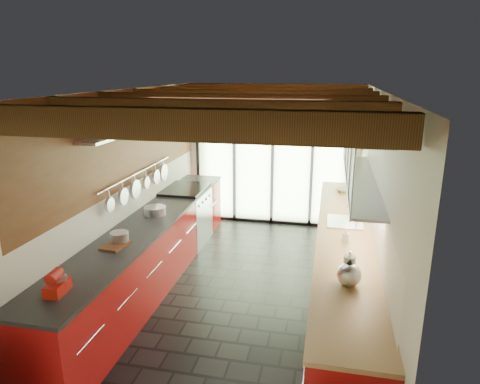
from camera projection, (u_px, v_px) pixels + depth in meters
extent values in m
plane|color=black|center=(243.00, 290.00, 5.71)|extent=(5.50, 5.50, 0.00)
plane|color=silver|center=(273.00, 156.00, 7.93)|extent=(3.20, 0.00, 3.20)
plane|color=silver|center=(157.00, 317.00, 2.76)|extent=(3.20, 0.00, 3.20)
plane|color=silver|center=(125.00, 190.00, 5.67)|extent=(0.00, 5.50, 5.50)
plane|color=silver|center=(376.00, 206.00, 5.03)|extent=(0.00, 5.50, 5.50)
plane|color=#472814|center=(243.00, 91.00, 4.99)|extent=(5.50, 5.50, 0.00)
cube|color=#593316|center=(177.00, 124.00, 2.91)|extent=(3.14, 0.14, 0.22)
cube|color=#593316|center=(212.00, 112.00, 3.75)|extent=(3.14, 0.14, 0.22)
cube|color=#593316|center=(235.00, 104.00, 4.60)|extent=(3.14, 0.14, 0.22)
cube|color=#593316|center=(250.00, 99.00, 5.45)|extent=(3.14, 0.14, 0.22)
cube|color=#593316|center=(262.00, 95.00, 6.29)|extent=(3.14, 0.14, 0.22)
cube|color=#593316|center=(270.00, 92.00, 7.14)|extent=(3.14, 0.14, 0.22)
cube|color=brown|center=(274.00, 98.00, 7.61)|extent=(3.14, 0.06, 0.50)
plane|color=brown|center=(130.00, 137.00, 5.67)|extent=(0.00, 4.90, 4.90)
plane|color=#C6EAAD|center=(273.00, 168.00, 7.98)|extent=(2.90, 0.00, 2.90)
cube|color=black|center=(198.00, 164.00, 8.26)|extent=(0.05, 0.04, 2.15)
cube|color=black|center=(353.00, 172.00, 7.68)|extent=(0.05, 0.04, 2.15)
cube|color=black|center=(272.00, 168.00, 7.94)|extent=(0.06, 0.05, 2.15)
cube|color=black|center=(273.00, 110.00, 7.64)|extent=(2.90, 0.05, 0.06)
cylinder|color=red|center=(274.00, 98.00, 7.57)|extent=(0.34, 0.04, 0.34)
cylinder|color=beige|center=(273.00, 98.00, 7.55)|extent=(0.28, 0.02, 0.28)
cube|color=#A41011|center=(152.00, 252.00, 5.84)|extent=(0.65, 5.00, 0.88)
cube|color=black|center=(150.00, 220.00, 5.71)|extent=(0.68, 5.00, 0.04)
cube|color=silver|center=(186.00, 217.00, 7.20)|extent=(0.66, 0.90, 0.90)
cube|color=black|center=(185.00, 189.00, 7.07)|extent=(0.65, 0.90, 0.06)
cube|color=#A41011|center=(343.00, 269.00, 5.33)|extent=(0.65, 5.00, 0.88)
cube|color=#AB7C53|center=(345.00, 235.00, 5.20)|extent=(0.68, 5.00, 0.04)
cube|color=white|center=(317.00, 254.00, 5.77)|extent=(0.02, 0.60, 0.84)
cube|color=silver|center=(345.00, 222.00, 5.57)|extent=(0.45, 0.52, 0.02)
cylinder|color=silver|center=(357.00, 210.00, 5.49)|extent=(0.02, 0.02, 0.34)
torus|color=silver|center=(353.00, 197.00, 5.46)|extent=(0.14, 0.02, 0.14)
plane|color=silver|center=(349.00, 154.00, 5.23)|extent=(0.00, 3.00, 3.00)
cube|color=#9EA0A5|center=(361.00, 181.00, 5.28)|extent=(0.34, 3.00, 0.03)
cube|color=#9EA0A5|center=(365.00, 127.00, 5.10)|extent=(0.34, 3.00, 0.03)
cylinder|color=silver|center=(138.00, 173.00, 5.89)|extent=(0.02, 2.20, 0.02)
cube|color=silver|center=(138.00, 128.00, 5.61)|extent=(0.28, 2.60, 0.03)
cylinder|color=silver|center=(110.00, 205.00, 5.09)|extent=(0.04, 0.18, 0.18)
cylinder|color=silver|center=(123.00, 197.00, 5.42)|extent=(0.04, 0.22, 0.22)
cylinder|color=silver|center=(135.00, 189.00, 5.75)|extent=(0.04, 0.26, 0.26)
cylinder|color=silver|center=(146.00, 183.00, 6.08)|extent=(0.04, 0.18, 0.18)
cylinder|color=silver|center=(156.00, 177.00, 6.40)|extent=(0.04, 0.22, 0.22)
cylinder|color=silver|center=(163.00, 172.00, 6.69)|extent=(0.04, 0.26, 0.26)
cube|color=#B2170E|center=(57.00, 288.00, 3.80)|extent=(0.17, 0.27, 0.11)
cylinder|color=#B2170E|center=(54.00, 276.00, 3.75)|extent=(0.11, 0.17, 0.10)
cylinder|color=silver|center=(60.00, 282.00, 3.83)|extent=(0.14, 0.14, 0.11)
cylinder|color=silver|center=(120.00, 238.00, 4.89)|extent=(0.27, 0.27, 0.13)
cylinder|color=silver|center=(155.00, 211.00, 5.86)|extent=(0.36, 0.36, 0.11)
cube|color=brown|center=(115.00, 245.00, 4.81)|extent=(0.26, 0.34, 0.03)
sphere|color=silver|center=(349.00, 274.00, 3.93)|extent=(0.24, 0.24, 0.22)
cone|color=black|center=(350.00, 261.00, 3.90)|extent=(0.09, 0.09, 0.06)
cylinder|color=silver|center=(349.00, 267.00, 4.04)|extent=(0.03, 0.09, 0.05)
cylinder|color=white|center=(349.00, 269.00, 3.98)|extent=(0.14, 0.14, 0.25)
cylinder|color=silver|center=(350.00, 254.00, 3.94)|extent=(0.03, 0.03, 0.05)
imported|color=silver|center=(346.00, 235.00, 4.93)|extent=(0.09, 0.09, 0.16)
imported|color=silver|center=(343.00, 190.00, 6.99)|extent=(0.29, 0.29, 0.05)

